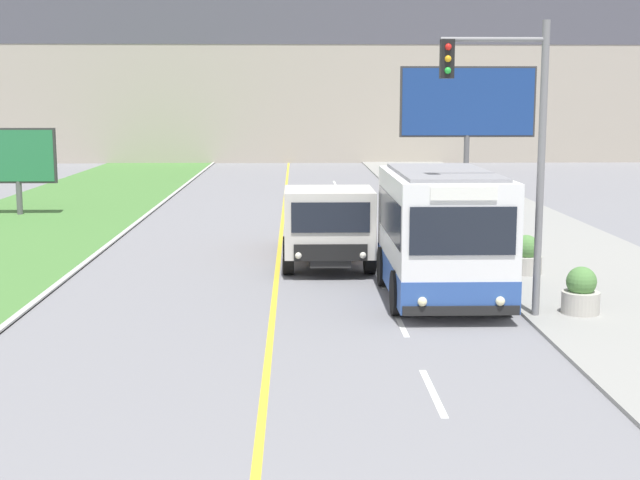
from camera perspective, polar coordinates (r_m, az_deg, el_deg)
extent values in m
cube|color=silver|center=(14.85, 7.24, -9.64)|extent=(0.12, 2.40, 0.01)
cube|color=silver|center=(19.23, 5.15, -5.27)|extent=(0.12, 2.40, 0.01)
cube|color=silver|center=(23.69, 3.86, -2.53)|extent=(0.12, 2.40, 0.01)
cube|color=silver|center=(28.19, 2.98, -0.67)|extent=(0.12, 2.40, 0.01)
cube|color=silver|center=(32.72, 2.35, 0.69)|extent=(0.12, 2.40, 0.01)
cube|color=silver|center=(37.27, 1.87, 1.71)|extent=(0.12, 2.40, 0.01)
cube|color=silver|center=(41.83, 1.49, 2.51)|extent=(0.12, 2.40, 0.01)
cube|color=silver|center=(46.40, 1.19, 3.15)|extent=(0.12, 2.40, 0.01)
cube|color=silver|center=(50.97, 0.94, 3.68)|extent=(0.12, 2.40, 0.01)
cube|color=white|center=(21.16, 7.79, 0.52)|extent=(2.51, 5.26, 2.73)
cube|color=#2D519E|center=(21.33, 7.73, -2.18)|extent=(2.53, 5.28, 0.70)
cube|color=black|center=(21.11, 7.82, 1.62)|extent=(2.53, 4.84, 0.96)
cube|color=gray|center=(21.00, 7.87, 4.32)|extent=(2.13, 4.73, 0.08)
cube|color=black|center=(18.52, 9.14, 0.57)|extent=(2.21, 0.04, 1.00)
cube|color=black|center=(18.83, 9.02, -4.49)|extent=(2.46, 0.06, 0.20)
sphere|color=#F4EAB2|center=(18.64, 6.57, -3.94)|extent=(0.20, 0.20, 0.20)
sphere|color=#F4EAB2|center=(18.94, 11.47, -3.86)|extent=(0.20, 0.20, 0.20)
cube|color=white|center=(18.43, 9.20, 2.96)|extent=(1.38, 0.04, 0.28)
cylinder|color=black|center=(19.77, 5.00, -3.39)|extent=(0.28, 1.00, 1.00)
cylinder|color=black|center=(20.18, 11.74, -3.30)|extent=(0.28, 1.00, 1.00)
cylinder|color=black|center=(22.84, 4.10, -1.70)|extent=(0.28, 1.00, 1.00)
cylinder|color=black|center=(23.20, 9.97, -1.65)|extent=(0.28, 1.00, 1.00)
cube|color=black|center=(26.59, 0.40, -0.27)|extent=(1.09, 6.60, 0.20)
cube|color=beige|center=(24.41, 0.57, 1.22)|extent=(2.41, 2.48, 1.76)
cube|color=black|center=(23.13, 0.69, 1.45)|extent=(2.05, 0.04, 0.79)
cube|color=black|center=(23.26, 0.69, -0.82)|extent=(1.93, 0.06, 0.44)
sphere|color=silver|center=(23.24, -1.39, -1.00)|extent=(0.18, 0.18, 0.18)
sphere|color=silver|center=(23.31, 2.76, -0.98)|extent=(0.18, 0.18, 0.18)
cube|color=orange|center=(27.92, 0.31, 0.50)|extent=(2.29, 3.87, 0.12)
cube|color=orange|center=(27.82, -1.93, 1.68)|extent=(0.12, 3.87, 1.29)
cube|color=orange|center=(27.89, 2.54, 1.70)|extent=(0.12, 3.87, 1.29)
cube|color=orange|center=(25.98, 0.44, 1.17)|extent=(2.29, 0.12, 1.29)
cube|color=orange|center=(29.70, 0.19, 2.15)|extent=(2.29, 0.12, 1.29)
cube|color=orange|center=(25.89, 0.45, 2.84)|extent=(2.29, 0.12, 0.24)
cylinder|color=black|center=(24.29, -2.03, -0.99)|extent=(0.30, 1.04, 1.04)
cylinder|color=black|center=(24.37, 3.20, -0.96)|extent=(0.30, 1.04, 1.04)
cylinder|color=black|center=(28.11, -1.97, 0.38)|extent=(0.30, 1.04, 1.04)
cylinder|color=black|center=(28.18, 2.55, 0.40)|extent=(0.30, 1.04, 1.04)
cylinder|color=slate|center=(19.57, 13.95, 4.19)|extent=(0.16, 0.16, 6.36)
cylinder|color=slate|center=(19.28, 11.04, 12.49)|extent=(2.20, 0.10, 0.10)
cube|color=black|center=(19.07, 8.13, 11.40)|extent=(0.28, 0.24, 0.80)
sphere|color=red|center=(18.96, 8.21, 12.14)|extent=(0.14, 0.14, 0.14)
sphere|color=orange|center=(18.95, 8.20, 11.41)|extent=(0.14, 0.14, 0.14)
sphere|color=green|center=(18.94, 8.18, 10.69)|extent=(0.14, 0.14, 0.14)
cylinder|color=#59595B|center=(39.47, 9.32, 4.32)|extent=(0.24, 0.24, 3.18)
cube|color=#333333|center=(39.35, 9.44, 8.71)|extent=(5.86, 0.20, 3.02)
cube|color=navy|center=(39.24, 9.47, 8.71)|extent=(5.70, 0.02, 2.86)
cylinder|color=#59595B|center=(38.74, -18.68, 2.56)|extent=(0.24, 0.24, 1.40)
cube|color=#333333|center=(38.59, -18.82, 5.13)|extent=(3.16, 0.20, 2.25)
cube|color=#287547|center=(38.49, -18.86, 5.12)|extent=(3.00, 0.02, 2.09)
cylinder|color=#B7B2A8|center=(20.39, 16.33, -3.86)|extent=(0.83, 0.83, 0.48)
sphere|color=#518442|center=(20.29, 16.39, -2.57)|extent=(0.66, 0.66, 0.66)
cylinder|color=#B7B2A8|center=(24.63, 13.03, -1.56)|extent=(0.85, 0.85, 0.48)
sphere|color=#518442|center=(24.55, 13.07, -0.47)|extent=(0.68, 0.68, 0.68)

